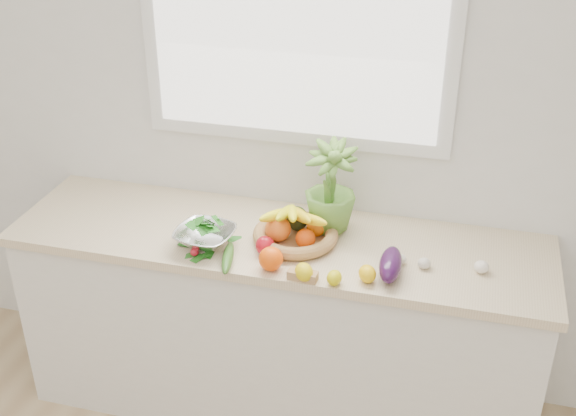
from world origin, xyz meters
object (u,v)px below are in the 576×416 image
(colander_with_spinach, at_px, (205,233))
(apple, at_px, (265,245))
(eggplant, at_px, (391,264))
(cucumber, at_px, (228,257))
(potted_herb, at_px, (330,186))
(fruit_basket, at_px, (295,230))

(colander_with_spinach, bearing_deg, apple, 1.59)
(eggplant, bearing_deg, colander_with_spinach, 178.92)
(cucumber, distance_m, potted_herb, 0.51)
(potted_herb, relative_size, fruit_basket, 0.89)
(eggplant, distance_m, fruit_basket, 0.43)
(potted_herb, bearing_deg, eggplant, -41.94)
(apple, distance_m, fruit_basket, 0.15)
(cucumber, bearing_deg, potted_herb, 45.44)
(cucumber, bearing_deg, colander_with_spinach, 144.92)
(potted_herb, xyz_separation_m, colander_with_spinach, (-0.46, -0.25, -0.15))
(apple, relative_size, colander_with_spinach, 0.29)
(fruit_basket, bearing_deg, colander_with_spinach, -158.70)
(eggplant, xyz_separation_m, colander_with_spinach, (-0.75, 0.01, 0.02))
(eggplant, bearing_deg, apple, 177.59)
(eggplant, bearing_deg, potted_herb, 138.06)
(eggplant, xyz_separation_m, potted_herb, (-0.29, 0.26, 0.16))
(fruit_basket, bearing_deg, eggplant, -19.57)
(apple, relative_size, fruit_basket, 0.18)
(eggplant, bearing_deg, fruit_basket, 160.43)
(eggplant, relative_size, cucumber, 0.99)
(eggplant, relative_size, colander_with_spinach, 0.86)
(apple, xyz_separation_m, potted_herb, (0.21, 0.24, 0.17))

